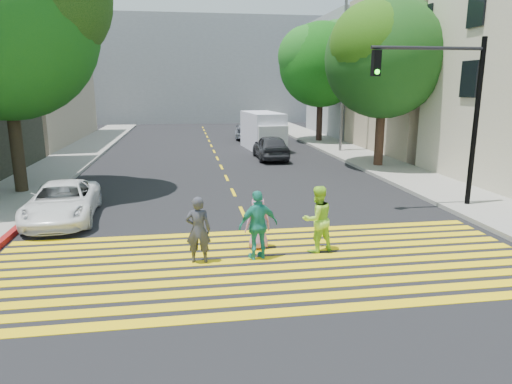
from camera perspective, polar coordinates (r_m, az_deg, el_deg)
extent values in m
plane|color=black|center=(10.10, 2.68, -11.64)|extent=(120.00, 120.00, 0.00)
cube|color=gray|center=(31.95, -20.84, 4.81)|extent=(3.00, 40.00, 0.15)
cube|color=gray|center=(26.45, 14.36, 3.69)|extent=(3.00, 60.00, 0.15)
cube|color=maroon|center=(16.34, -26.50, -2.99)|extent=(0.20, 8.00, 0.16)
cube|color=yellow|center=(9.05, 4.24, -14.73)|extent=(13.40, 0.35, 0.01)
cube|color=yellow|center=(9.52, 3.48, -13.22)|extent=(13.40, 0.35, 0.01)
cube|color=yellow|center=(10.01, 2.80, -11.84)|extent=(13.40, 0.35, 0.01)
cube|color=yellow|center=(10.50, 2.18, -10.59)|extent=(13.40, 0.35, 0.01)
cube|color=yellow|center=(11.00, 1.63, -9.46)|extent=(13.40, 0.35, 0.01)
cube|color=yellow|center=(11.50, 1.13, -8.42)|extent=(13.40, 0.35, 0.01)
cube|color=yellow|center=(12.00, 0.67, -7.47)|extent=(13.40, 0.35, 0.01)
cube|color=yellow|center=(12.51, 0.25, -6.59)|extent=(13.40, 0.35, 0.01)
cube|color=yellow|center=(13.02, -0.14, -5.78)|extent=(13.40, 0.35, 0.01)
cube|color=yellow|center=(13.54, -0.49, -5.04)|extent=(13.40, 0.35, 0.01)
cube|color=yellow|center=(15.67, -1.69, -2.50)|extent=(0.12, 1.40, 0.01)
cube|color=yellow|center=(18.56, -2.86, -0.03)|extent=(0.12, 1.40, 0.01)
cube|color=yellow|center=(21.48, -3.70, 1.77)|extent=(0.12, 1.40, 0.01)
cube|color=yellow|center=(24.42, -4.35, 3.14)|extent=(0.12, 1.40, 0.01)
cube|color=yellow|center=(27.37, -4.86, 4.21)|extent=(0.12, 1.40, 0.01)
cube|color=yellow|center=(30.33, -5.27, 5.08)|extent=(0.12, 1.40, 0.01)
cube|color=yellow|center=(33.30, -5.61, 5.79)|extent=(0.12, 1.40, 0.01)
cube|color=yellow|center=(36.27, -5.89, 6.38)|extent=(0.12, 1.40, 0.01)
cube|color=yellow|center=(39.25, -6.13, 6.88)|extent=(0.12, 1.40, 0.01)
cube|color=yellow|center=(42.23, -6.34, 7.32)|extent=(0.12, 1.40, 0.01)
cube|color=yellow|center=(45.21, -6.52, 7.69)|extent=(0.12, 1.40, 0.01)
cube|color=yellow|center=(48.20, -6.68, 8.02)|extent=(0.12, 1.40, 0.01)
cube|color=tan|center=(32.68, 22.88, 13.49)|extent=(10.00, 10.00, 10.00)
cube|color=gray|center=(42.48, 14.97, 13.75)|extent=(10.00, 10.00, 10.00)
cube|color=gray|center=(57.04, -7.23, 14.82)|extent=(30.00, 8.00, 12.00)
cylinder|color=black|center=(20.16, -27.68, 4.72)|extent=(0.59, 0.59, 3.60)
sphere|color=#1D6416|center=(20.13, -29.13, 17.69)|extent=(8.62, 8.62, 6.94)
cylinder|color=black|center=(24.84, 15.17, 6.58)|extent=(0.61, 0.61, 3.17)
sphere|color=#154515|center=(24.74, 15.74, 15.75)|extent=(7.75, 7.75, 5.97)
sphere|color=#264A16|center=(25.88, 17.27, 17.51)|extent=(5.81, 5.81, 4.48)
sphere|color=#22550C|center=(23.89, 14.39, 17.38)|extent=(5.42, 5.42, 4.18)
cylinder|color=black|center=(35.45, 7.92, 8.81)|extent=(0.47, 0.47, 3.26)
sphere|color=#0C3A06|center=(35.39, 8.13, 15.46)|extent=(6.44, 6.44, 6.21)
sphere|color=#23621F|center=(36.07, 10.05, 16.83)|extent=(4.83, 4.83, 4.66)
sphere|color=#176522|center=(34.96, 6.46, 16.56)|extent=(4.50, 4.50, 4.34)
imported|color=#353640|center=(11.15, -7.23, -4.72)|extent=(0.65, 0.47, 1.66)
imported|color=#ACF038|center=(11.91, 7.67, -3.36)|extent=(1.00, 0.88, 1.74)
imported|color=#D47FBA|center=(12.03, 0.27, -3.89)|extent=(0.74, 0.52, 1.41)
imported|color=teal|center=(11.29, 0.28, -4.17)|extent=(1.10, 0.66, 1.75)
imported|color=white|center=(15.86, -23.05, -1.15)|extent=(2.30, 4.48, 1.21)
imported|color=#252529|center=(26.88, 1.84, 5.64)|extent=(1.76, 4.28, 1.45)
imported|color=#999EAC|center=(37.67, -1.04, 7.75)|extent=(2.66, 5.03, 1.39)
imported|color=black|center=(34.93, 2.22, 7.21)|extent=(1.93, 3.97, 1.25)
cube|color=white|center=(31.21, 0.81, 7.65)|extent=(2.42, 5.14, 2.49)
cube|color=silver|center=(29.14, 1.91, 6.56)|extent=(1.99, 1.36, 1.79)
cylinder|color=black|center=(29.39, 0.18, 5.55)|extent=(0.31, 0.72, 0.70)
cylinder|color=black|center=(29.81, 3.17, 5.64)|extent=(0.31, 0.72, 0.70)
cylinder|color=#272727|center=(32.85, -1.35, 6.35)|extent=(0.31, 0.72, 0.70)
cylinder|color=black|center=(33.23, 1.35, 6.43)|extent=(0.31, 0.72, 0.70)
cylinder|color=black|center=(17.42, 25.73, 7.48)|extent=(0.18, 0.18, 5.81)
cylinder|color=#232326|center=(16.42, 20.75, 16.48)|extent=(3.87, 0.19, 0.12)
cube|color=black|center=(15.66, 14.78, 15.30)|extent=(0.26, 0.26, 0.81)
sphere|color=#20DC14|center=(15.53, 14.92, 14.32)|extent=(0.16, 0.16, 0.15)
cylinder|color=#616161|center=(29.86, 10.85, 14.34)|extent=(0.19, 0.19, 9.95)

